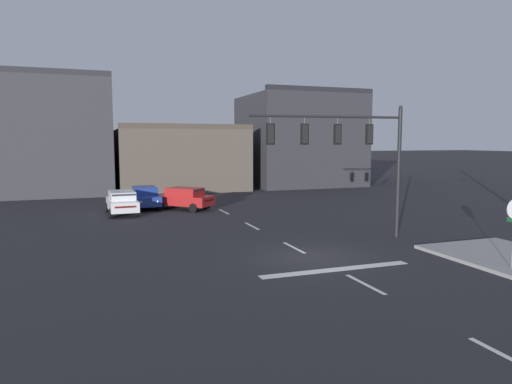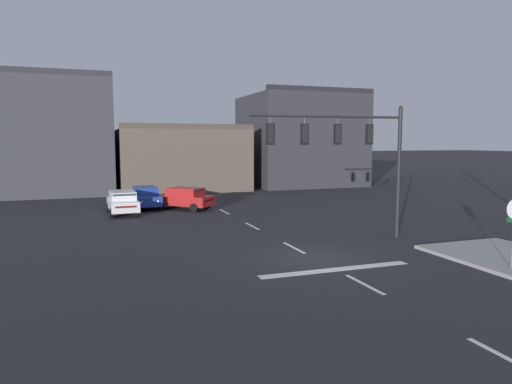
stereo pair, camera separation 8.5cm
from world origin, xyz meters
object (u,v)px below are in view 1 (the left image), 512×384
at_px(car_lot_nearside, 122,202).
at_px(signal_mast_near_side, 349,145).
at_px(car_lot_farside, 184,198).
at_px(car_lot_middle, 145,197).

bearing_deg(car_lot_nearside, signal_mast_near_side, -51.06).
height_order(signal_mast_near_side, car_lot_farside, signal_mast_near_side).
xyz_separation_m(signal_mast_near_side, car_lot_farside, (-5.79, 13.41, -3.95)).
xyz_separation_m(car_lot_nearside, car_lot_middle, (1.83, 2.43, 0.00)).
distance_m(signal_mast_near_side, car_lot_middle, 17.68).
bearing_deg(car_lot_farside, car_lot_nearside, -170.01).
bearing_deg(car_lot_farside, car_lot_middle, 147.45).
bearing_deg(signal_mast_near_side, car_lot_middle, 119.09).
relative_size(signal_mast_near_side, car_lot_middle, 1.78).
height_order(signal_mast_near_side, car_lot_middle, signal_mast_near_side).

